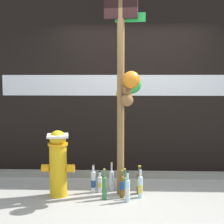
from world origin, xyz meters
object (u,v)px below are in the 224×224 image
object	(u,v)px
bottle_7	(104,187)
bottle_5	(93,181)
memorial_post	(125,78)
bottle_6	(139,182)
bottle_0	(140,186)
bottle_2	(128,190)
bottle_9	(120,181)
fire_hydrant	(58,162)
bottle_4	(112,180)
bottle_8	(122,186)
bottle_3	(100,183)
bottle_1	(125,185)

from	to	relation	value
bottle_7	bottle_5	bearing A→B (deg)	123.01
memorial_post	bottle_6	xyz separation A→B (m)	(0.20, 0.01, -1.44)
bottle_0	bottle_2	distance (m)	0.23
bottle_0	bottle_9	world-z (taller)	bottle_0
fire_hydrant	bottle_5	distance (m)	0.57
fire_hydrant	bottle_7	size ratio (longest dim) A/B	2.17
bottle_0	bottle_5	world-z (taller)	bottle_0
fire_hydrant	bottle_6	xyz separation A→B (m)	(1.10, 0.13, -0.31)
bottle_6	bottle_4	bearing A→B (deg)	163.61
fire_hydrant	bottle_2	distance (m)	1.00
bottle_2	bottle_4	distance (m)	0.49
memorial_post	bottle_7	xyz separation A→B (m)	(-0.27, -0.24, -1.43)
bottle_9	bottle_4	bearing A→B (deg)	-176.76
bottle_2	bottle_8	bearing A→B (deg)	115.81
bottle_2	bottle_5	xyz separation A→B (m)	(-0.47, 0.34, -0.00)
memorial_post	bottle_4	world-z (taller)	memorial_post
fire_hydrant	bottle_3	xyz separation A→B (m)	(0.55, 0.17, -0.35)
bottle_6	bottle_7	distance (m)	0.53
bottle_3	bottle_2	bearing A→B (deg)	-42.80
bottle_0	bottle_9	bearing A→B (deg)	134.25
bottle_0	bottle_6	distance (m)	0.16
bottle_3	bottle_4	size ratio (longest dim) A/B	0.75
bottle_1	bottle_3	xyz separation A→B (m)	(-0.35, 0.11, -0.02)
memorial_post	bottle_1	distance (m)	1.46
memorial_post	bottle_9	size ratio (longest dim) A/B	8.35
bottle_6	bottle_9	distance (m)	0.30
fire_hydrant	bottle_6	distance (m)	1.15
memorial_post	bottle_4	bearing A→B (deg)	147.36
bottle_2	bottle_4	xyz separation A→B (m)	(-0.22, 0.43, -0.00)
bottle_2	bottle_6	world-z (taller)	bottle_2
fire_hydrant	bottle_7	bearing A→B (deg)	-10.41
bottle_1	bottle_9	xyz separation A→B (m)	(-0.07, 0.20, -0.01)
bottle_2	bottle_0	bearing A→B (deg)	43.11
bottle_8	bottle_1	bearing A→B (deg)	71.20
bottle_5	bottle_2	bearing A→B (deg)	-35.44
bottle_1	bottle_9	world-z (taller)	bottle_1
bottle_9	bottle_0	bearing A→B (deg)	-45.75
fire_hydrant	bottle_6	size ratio (longest dim) A/B	2.28
bottle_3	bottle_4	world-z (taller)	bottle_4
fire_hydrant	bottle_4	size ratio (longest dim) A/B	2.23
bottle_2	bottle_5	bearing A→B (deg)	144.56
bottle_6	bottle_7	world-z (taller)	bottle_7
bottle_2	bottle_3	bearing A→B (deg)	137.20
bottle_0	bottle_3	bearing A→B (deg)	160.44
fire_hydrant	bottle_2	size ratio (longest dim) A/B	2.23
bottle_2	bottle_8	xyz separation A→B (m)	(-0.07, 0.15, 0.00)
fire_hydrant	bottle_4	xyz separation A→B (m)	(0.71, 0.25, -0.31)
bottle_1	bottle_5	bearing A→B (deg)	167.83
memorial_post	bottle_6	world-z (taller)	memorial_post
fire_hydrant	bottle_1	size ratio (longest dim) A/B	2.41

